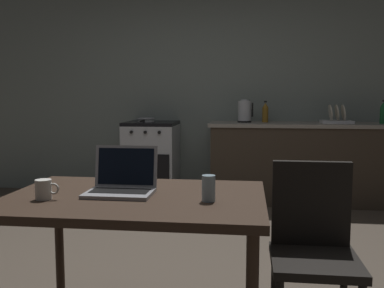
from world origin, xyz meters
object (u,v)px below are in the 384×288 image
at_px(chair, 313,243).
at_px(bottle_b, 265,112).
at_px(dining_table, 135,210).
at_px(electric_kettle, 245,111).
at_px(coffee_mug, 44,189).
at_px(frying_pan, 146,120).
at_px(laptop, 122,184).
at_px(dish_rack, 337,119).
at_px(stove_oven, 152,160).
at_px(bottle, 383,113).
at_px(drinking_glass, 209,188).

height_order(chair, bottle_b, bottle_b).
height_order(dining_table, electric_kettle, electric_kettle).
height_order(dining_table, coffee_mug, coffee_mug).
bearing_deg(frying_pan, bottle_b, 4.52).
xyz_separation_m(laptop, dish_rack, (1.60, 3.04, 0.17)).
relative_size(stove_oven, bottle_b, 3.70).
bearing_deg(coffee_mug, frying_pan, 94.77).
relative_size(chair, frying_pan, 2.32).
relative_size(laptop, bottle_b, 1.29).
bearing_deg(coffee_mug, bottle_b, 71.01).
xyz_separation_m(bottle, coffee_mug, (-2.41, -3.16, -0.24)).
distance_m(electric_kettle, bottle, 1.52).
height_order(stove_oven, dining_table, stove_oven).
xyz_separation_m(stove_oven, dining_table, (0.60, -3.07, 0.22)).
height_order(electric_kettle, dish_rack, electric_kettle).
relative_size(stove_oven, coffee_mug, 8.04).
bearing_deg(drinking_glass, dish_rack, 69.68).
distance_m(laptop, bottle_b, 3.24).
bearing_deg(bottle_b, drinking_glass, -96.60).
relative_size(stove_oven, dish_rack, 2.70).
relative_size(chair, bottle_b, 3.65).
distance_m(laptop, bottle, 3.66).
distance_m(chair, electric_kettle, 3.08).
height_order(drinking_glass, bottle_b, bottle_b).
xyz_separation_m(electric_kettle, coffee_mug, (-0.89, -3.21, -0.25)).
bearing_deg(chair, drinking_glass, -163.71).
bearing_deg(stove_oven, dish_rack, 0.07).
height_order(coffee_mug, dish_rack, dish_rack).
xyz_separation_m(dining_table, drinking_glass, (0.36, -0.07, 0.13)).
relative_size(chair, drinking_glass, 7.59).
distance_m(bottle, dish_rack, 0.49).
distance_m(dining_table, drinking_glass, 0.39).
xyz_separation_m(electric_kettle, dish_rack, (1.03, 0.00, -0.08)).
distance_m(stove_oven, bottle_b, 1.46).
xyz_separation_m(chair, drinking_glass, (-0.49, -0.13, 0.28)).
relative_size(drinking_glass, dish_rack, 0.35).
height_order(bottle, coffee_mug, bottle).
xyz_separation_m(stove_oven, coffee_mug, (0.21, -3.21, 0.34)).
relative_size(laptop, bottle, 1.23).
height_order(chair, drinking_glass, chair).
relative_size(stove_oven, bottle, 3.51).
height_order(chair, electric_kettle, electric_kettle).
bearing_deg(bottle, drinking_glass, -118.03).
relative_size(laptop, electric_kettle, 1.21).
bearing_deg(dish_rack, frying_pan, -179.20).
xyz_separation_m(laptop, coffee_mug, (-0.32, -0.17, 0.00)).
relative_size(chair, bottle, 3.47).
height_order(dish_rack, bottle_b, bottle_b).
xyz_separation_m(chair, dish_rack, (0.68, 3.02, 0.44)).
relative_size(dining_table, frying_pan, 3.18).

